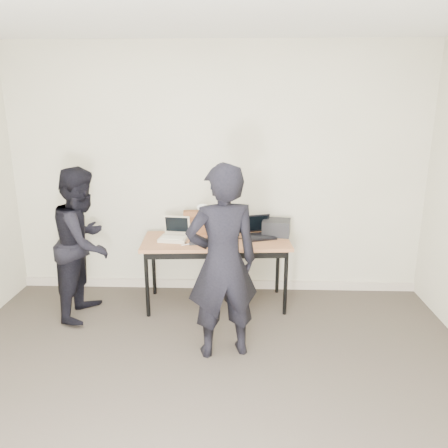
{
  "coord_description": "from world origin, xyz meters",
  "views": [
    {
      "loc": [
        0.25,
        -2.44,
        2.09
      ],
      "look_at": [
        0.1,
        1.6,
        0.95
      ],
      "focal_mm": 35.0,
      "sensor_mm": 36.0,
      "label": 1
    }
  ],
  "objects_px": {
    "laptop_beige": "(175,235)",
    "laptop_center": "(222,235)",
    "person_typist": "(222,263)",
    "person_observer": "(84,243)",
    "desk": "(216,245)",
    "leather_satchel": "(200,222)",
    "laptop_right": "(258,232)",
    "equipment_box": "(276,228)"
  },
  "relations": [
    {
      "from": "laptop_beige",
      "to": "laptop_center",
      "type": "xyz_separation_m",
      "value": [
        0.49,
        -0.02,
        0.01
      ]
    },
    {
      "from": "person_typist",
      "to": "person_observer",
      "type": "bearing_deg",
      "value": -41.41
    },
    {
      "from": "desk",
      "to": "leather_satchel",
      "type": "height_order",
      "value": "leather_satchel"
    },
    {
      "from": "laptop_beige",
      "to": "laptop_right",
      "type": "height_order",
      "value": "laptop_beige"
    },
    {
      "from": "laptop_beige",
      "to": "equipment_box",
      "type": "relative_size",
      "value": 1.09
    },
    {
      "from": "laptop_right",
      "to": "person_typist",
      "type": "bearing_deg",
      "value": -125.77
    },
    {
      "from": "laptop_right",
      "to": "person_observer",
      "type": "xyz_separation_m",
      "value": [
        -1.73,
        -0.37,
        -0.02
      ]
    },
    {
      "from": "leather_satchel",
      "to": "person_typist",
      "type": "height_order",
      "value": "person_typist"
    },
    {
      "from": "desk",
      "to": "person_typist",
      "type": "distance_m",
      "value": 0.95
    },
    {
      "from": "leather_satchel",
      "to": "person_observer",
      "type": "relative_size",
      "value": 0.25
    },
    {
      "from": "desk",
      "to": "person_typist",
      "type": "bearing_deg",
      "value": -87.53
    },
    {
      "from": "laptop_right",
      "to": "person_observer",
      "type": "relative_size",
      "value": 0.25
    },
    {
      "from": "laptop_right",
      "to": "person_observer",
      "type": "height_order",
      "value": "person_observer"
    },
    {
      "from": "leather_satchel",
      "to": "equipment_box",
      "type": "bearing_deg",
      "value": -8.92
    },
    {
      "from": "equipment_box",
      "to": "person_observer",
      "type": "bearing_deg",
      "value": -167.28
    },
    {
      "from": "laptop_right",
      "to": "equipment_box",
      "type": "xyz_separation_m",
      "value": [
        0.2,
        0.07,
        0.03
      ]
    },
    {
      "from": "laptop_center",
      "to": "person_observer",
      "type": "bearing_deg",
      "value": -161.09
    },
    {
      "from": "laptop_right",
      "to": "leather_satchel",
      "type": "height_order",
      "value": "leather_satchel"
    },
    {
      "from": "person_observer",
      "to": "laptop_center",
      "type": "bearing_deg",
      "value": -76.41
    },
    {
      "from": "desk",
      "to": "laptop_right",
      "type": "relative_size",
      "value": 4.08
    },
    {
      "from": "laptop_right",
      "to": "laptop_center",
      "type": "bearing_deg",
      "value": -177.6
    },
    {
      "from": "laptop_beige",
      "to": "person_typist",
      "type": "xyz_separation_m",
      "value": [
        0.53,
        -0.94,
        0.06
      ]
    },
    {
      "from": "laptop_right",
      "to": "person_typist",
      "type": "height_order",
      "value": "person_typist"
    },
    {
      "from": "leather_satchel",
      "to": "person_observer",
      "type": "height_order",
      "value": "person_observer"
    },
    {
      "from": "desk",
      "to": "leather_satchel",
      "type": "bearing_deg",
      "value": 124.5
    },
    {
      "from": "laptop_beige",
      "to": "person_observer",
      "type": "relative_size",
      "value": 0.21
    },
    {
      "from": "equipment_box",
      "to": "person_observer",
      "type": "xyz_separation_m",
      "value": [
        -1.92,
        -0.43,
        -0.05
      ]
    },
    {
      "from": "leather_satchel",
      "to": "laptop_center",
      "type": "bearing_deg",
      "value": -51.46
    },
    {
      "from": "laptop_beige",
      "to": "equipment_box",
      "type": "height_order",
      "value": "laptop_beige"
    },
    {
      "from": "leather_satchel",
      "to": "desk",
      "type": "bearing_deg",
      "value": -58.04
    },
    {
      "from": "laptop_center",
      "to": "leather_satchel",
      "type": "xyz_separation_m",
      "value": [
        -0.24,
        0.24,
        0.07
      ]
    },
    {
      "from": "person_observer",
      "to": "laptop_right",
      "type": "bearing_deg",
      "value": -73.88
    },
    {
      "from": "person_typist",
      "to": "laptop_center",
      "type": "bearing_deg",
      "value": -102.63
    },
    {
      "from": "laptop_right",
      "to": "person_observer",
      "type": "distance_m",
      "value": 1.76
    },
    {
      "from": "laptop_beige",
      "to": "laptop_right",
      "type": "bearing_deg",
      "value": 14.97
    },
    {
      "from": "person_observer",
      "to": "desk",
      "type": "bearing_deg",
      "value": -75.25
    },
    {
      "from": "laptop_beige",
      "to": "leather_satchel",
      "type": "bearing_deg",
      "value": 48.75
    },
    {
      "from": "laptop_right",
      "to": "leather_satchel",
      "type": "distance_m",
      "value": 0.63
    },
    {
      "from": "desk",
      "to": "laptop_center",
      "type": "relative_size",
      "value": 4.27
    },
    {
      "from": "laptop_beige",
      "to": "laptop_right",
      "type": "xyz_separation_m",
      "value": [
        0.86,
        0.12,
        0.01
      ]
    },
    {
      "from": "laptop_beige",
      "to": "leather_satchel",
      "type": "xyz_separation_m",
      "value": [
        0.25,
        0.22,
        0.08
      ]
    },
    {
      "from": "desk",
      "to": "laptop_beige",
      "type": "distance_m",
      "value": 0.44
    }
  ]
}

